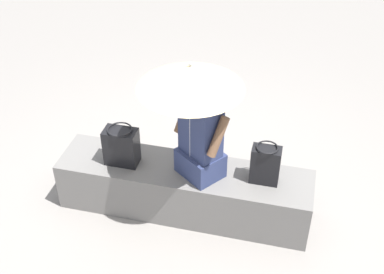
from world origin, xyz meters
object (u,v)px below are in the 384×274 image
tote_bag_canvas (265,164)px  handbag_black (121,146)px  person_seated (201,135)px  parasol (190,77)px

tote_bag_canvas → handbag_black: bearing=2.4°
person_seated → parasol: bearing=46.3°
person_seated → parasol: parasol is taller
person_seated → tote_bag_canvas: bearing=-176.2°
person_seated → tote_bag_canvas: 0.57m
parasol → handbag_black: (0.60, -0.05, -0.77)m
parasol → tote_bag_canvas: 0.97m
tote_bag_canvas → parasol: bearing=9.9°
handbag_black → parasol: bearing=175.0°
parasol → person_seated: bearing=-133.7°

